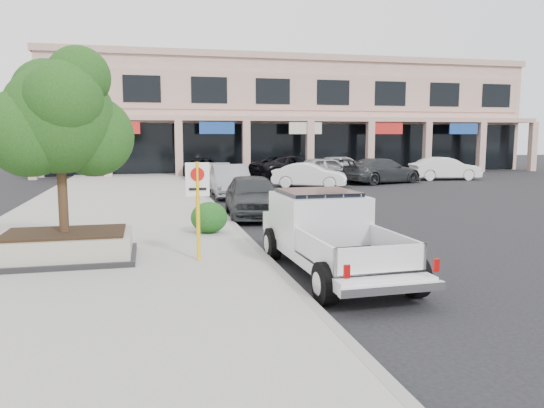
{
  "coord_description": "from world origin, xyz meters",
  "views": [
    {
      "loc": [
        -4.28,
        -12.31,
        3.06
      ],
      "look_at": [
        -1.03,
        1.5,
        1.22
      ],
      "focal_mm": 35.0,
      "sensor_mm": 36.0,
      "label": 1
    }
  ],
  "objects": [
    {
      "name": "lot_car_d",
      "position": [
        5.6,
        23.28,
        0.83
      ],
      "size": [
        6.54,
        4.36,
        1.67
      ],
      "primitive_type": "imported",
      "rotation": [
        0.0,
        0.0,
        1.86
      ],
      "color": "black",
      "rests_on": "ground"
    },
    {
      "name": "no_parking_sign",
      "position": [
        -3.16,
        -0.06,
        1.63
      ],
      "size": [
        0.55,
        0.09,
        2.3
      ],
      "color": "yellow",
      "rests_on": "sidewalk"
    },
    {
      "name": "ground",
      "position": [
        0.0,
        0.0,
        0.0
      ],
      "size": [
        120.0,
        120.0,
        0.0
      ],
      "primitive_type": "plane",
      "color": "black",
      "rests_on": "ground"
    },
    {
      "name": "curb_car_a",
      "position": [
        -0.46,
        7.12,
        0.81
      ],
      "size": [
        2.31,
        4.89,
        1.62
      ],
      "primitive_type": "imported",
      "rotation": [
        0.0,
        0.0,
        -0.09
      ],
      "color": "#2D3032",
      "rests_on": "ground"
    },
    {
      "name": "hedge",
      "position": [
        -2.52,
        3.37,
        0.62
      ],
      "size": [
        1.1,
        0.99,
        0.93
      ],
      "primitive_type": "ellipsoid",
      "color": "#134313",
      "rests_on": "sidewalk"
    },
    {
      "name": "lot_car_e",
      "position": [
        9.58,
        24.05,
        0.82
      ],
      "size": [
        4.93,
        2.25,
        1.64
      ],
      "primitive_type": "imported",
      "rotation": [
        0.0,
        0.0,
        1.64
      ],
      "color": "#ADB1B6",
      "rests_on": "ground"
    },
    {
      "name": "curb_car_c",
      "position": [
        -0.26,
        18.87,
        0.7
      ],
      "size": [
        2.5,
        5.0,
        1.39
      ],
      "primitive_type": "imported",
      "rotation": [
        0.0,
        0.0,
        -0.12
      ],
      "color": "silver",
      "rests_on": "ground"
    },
    {
      "name": "sidewalk",
      "position": [
        -5.5,
        6.0,
        0.07
      ],
      "size": [
        8.0,
        52.0,
        0.15
      ],
      "primitive_type": "cube",
      "color": "gray",
      "rests_on": "ground"
    },
    {
      "name": "pickup_truck",
      "position": [
        -0.35,
        -1.54,
        0.89
      ],
      "size": [
        2.26,
        5.72,
        1.78
      ],
      "primitive_type": null,
      "rotation": [
        0.0,
        0.0,
        0.03
      ],
      "color": "silver",
      "rests_on": "ground"
    },
    {
      "name": "curb",
      "position": [
        -1.55,
        6.0,
        0.07
      ],
      "size": [
        0.2,
        52.0,
        0.15
      ],
      "primitive_type": "cube",
      "color": "gray",
      "rests_on": "ground"
    },
    {
      "name": "lot_car_f",
      "position": [
        15.7,
        20.48,
        0.78
      ],
      "size": [
        4.86,
        2.09,
        1.56
      ],
      "primitive_type": "imported",
      "rotation": [
        0.0,
        0.0,
        1.48
      ],
      "color": "silver",
      "rests_on": "ground"
    },
    {
      "name": "lot_car_c",
      "position": [
        10.35,
        19.04,
        0.8
      ],
      "size": [
        5.96,
        3.82,
        1.61
      ],
      "primitive_type": "imported",
      "rotation": [
        0.0,
        0.0,
        1.88
      ],
      "color": "#292B2E",
      "rests_on": "ground"
    },
    {
      "name": "curb_car_d",
      "position": [
        -0.5,
        24.01,
        0.75
      ],
      "size": [
        2.67,
        5.46,
        1.5
      ],
      "primitive_type": "imported",
      "rotation": [
        0.0,
        0.0,
        0.04
      ],
      "color": "black",
      "rests_on": "ground"
    },
    {
      "name": "strip_mall",
      "position": [
        8.0,
        33.93,
        4.75
      ],
      "size": [
        40.55,
        12.43,
        9.5
      ],
      "color": "tan",
      "rests_on": "ground"
    },
    {
      "name": "planter",
      "position": [
        -6.21,
        0.65,
        0.48
      ],
      "size": [
        3.2,
        2.2,
        0.68
      ],
      "color": "black",
      "rests_on": "sidewalk"
    },
    {
      "name": "planter_tree",
      "position": [
        -6.07,
        0.81,
        3.41
      ],
      "size": [
        2.9,
        2.55,
        4.0
      ],
      "color": "#321C13",
      "rests_on": "planter"
    },
    {
      "name": "lot_car_a",
      "position": [
        7.07,
        20.32,
        0.84
      ],
      "size": [
        5.14,
        2.6,
        1.68
      ],
      "primitive_type": "imported",
      "rotation": [
        0.0,
        0.0,
        1.7
      ],
      "color": "#9DA0A4",
      "rests_on": "ground"
    },
    {
      "name": "lot_car_b",
      "position": [
        5.01,
        17.52,
        0.72
      ],
      "size": [
        4.59,
        3.16,
        1.43
      ],
      "primitive_type": "imported",
      "rotation": [
        0.0,
        0.0,
        1.15
      ],
      "color": "silver",
      "rests_on": "ground"
    },
    {
      "name": "curb_car_b",
      "position": [
        -0.27,
        13.81,
        0.8
      ],
      "size": [
        1.89,
        4.94,
        1.61
      ],
      "primitive_type": "imported",
      "rotation": [
        0.0,
        0.0,
        -0.04
      ],
      "color": "gray",
      "rests_on": "ground"
    }
  ]
}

